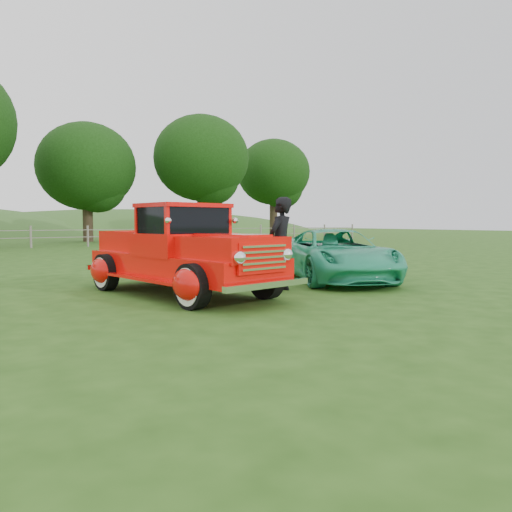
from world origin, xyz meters
TOP-DOWN VIEW (x-y plane):
  - ground at (0.00, 0.00)m, footprint 140.00×140.00m
  - fence_line at (0.00, 22.00)m, footprint 48.00×0.12m
  - tree_near_east at (5.00, 29.00)m, footprint 6.80×6.80m
  - tree_mid_east at (13.00, 27.00)m, footprint 7.20×7.20m
  - tree_far_east at (22.00, 30.00)m, footprint 6.60×6.60m
  - red_pickup at (-0.81, 2.06)m, footprint 2.74×5.18m
  - teal_sedan at (3.29, 2.08)m, footprint 3.73×4.94m
  - man at (1.08, 1.37)m, footprint 0.84×0.73m

SIDE VIEW (x-z plane):
  - ground at x=0.00m, z-range 0.00..0.00m
  - fence_line at x=0.00m, z-range 0.00..1.20m
  - teal_sedan at x=3.29m, z-range 0.00..1.25m
  - red_pickup at x=-0.81m, z-range -0.09..1.69m
  - man at x=1.08m, z-range 0.00..1.93m
  - tree_near_east at x=5.00m, z-range 1.08..9.41m
  - tree_far_east at x=22.00m, z-range 1.43..10.29m
  - tree_mid_east at x=13.00m, z-range 1.45..10.89m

